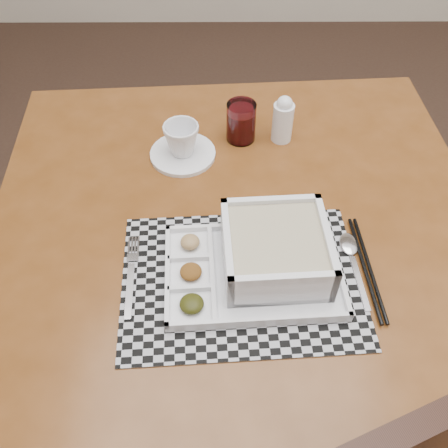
% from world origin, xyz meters
% --- Properties ---
extents(dining_table, '(1.07, 1.07, 0.76)m').
position_xyz_m(dining_table, '(-0.67, 0.16, 0.68)').
color(dining_table, '#542C0F').
rests_on(dining_table, ground).
extents(placemat, '(0.46, 0.35, 0.00)m').
position_xyz_m(placemat, '(-0.67, 0.03, 0.76)').
color(placemat, '#A3A4AB').
rests_on(placemat, dining_table).
extents(serving_tray, '(0.33, 0.24, 0.09)m').
position_xyz_m(serving_tray, '(-0.62, 0.05, 0.80)').
color(serving_tray, white).
rests_on(serving_tray, placemat).
extents(fork, '(0.03, 0.19, 0.00)m').
position_xyz_m(fork, '(-0.88, 0.04, 0.76)').
color(fork, silver).
rests_on(fork, placemat).
extents(spoon, '(0.04, 0.18, 0.01)m').
position_xyz_m(spoon, '(-0.46, 0.09, 0.76)').
color(spoon, silver).
rests_on(spoon, placemat).
extents(chopsticks, '(0.03, 0.24, 0.01)m').
position_xyz_m(chopsticks, '(-0.44, 0.05, 0.77)').
color(chopsticks, black).
rests_on(chopsticks, placemat).
extents(saucer, '(0.15, 0.15, 0.01)m').
position_xyz_m(saucer, '(-0.80, 0.37, 0.76)').
color(saucer, white).
rests_on(saucer, dining_table).
extents(cup, '(0.10, 0.10, 0.07)m').
position_xyz_m(cup, '(-0.80, 0.37, 0.81)').
color(cup, white).
rests_on(cup, saucer).
extents(juice_glass, '(0.07, 0.07, 0.09)m').
position_xyz_m(juice_glass, '(-0.66, 0.43, 0.80)').
color(juice_glass, white).
rests_on(juice_glass, dining_table).
extents(creamer_bottle, '(0.05, 0.05, 0.12)m').
position_xyz_m(creamer_bottle, '(-0.57, 0.43, 0.82)').
color(creamer_bottle, white).
rests_on(creamer_bottle, dining_table).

